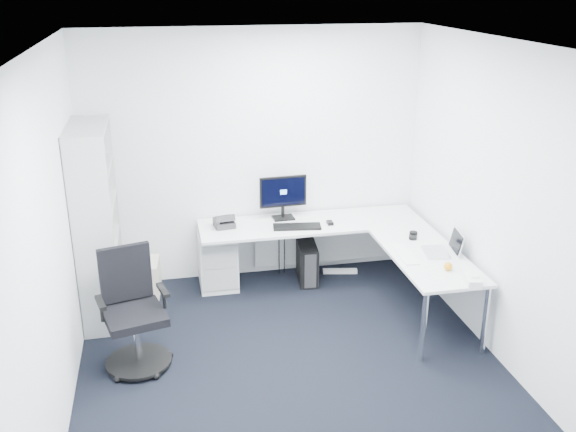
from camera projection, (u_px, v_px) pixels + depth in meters
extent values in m
plane|color=black|center=(296.00, 377.00, 5.39)|extent=(4.20, 4.20, 0.00)
plane|color=white|center=(297.00, 47.00, 4.44)|extent=(4.20, 4.20, 0.00)
cube|color=white|center=(254.00, 157.00, 6.84)|extent=(3.60, 0.02, 2.70)
cube|color=white|center=(393.00, 391.00, 2.99)|extent=(3.60, 0.02, 2.70)
cube|color=white|center=(50.00, 247.00, 4.57)|extent=(0.02, 4.20, 2.70)
cube|color=white|center=(511.00, 212.00, 5.25)|extent=(0.02, 4.20, 2.70)
cube|color=silver|center=(218.00, 259.00, 6.89)|extent=(0.40, 0.50, 0.61)
cube|color=black|center=(307.00, 263.00, 7.02)|extent=(0.24, 0.46, 0.43)
cube|color=beige|center=(151.00, 277.00, 6.74)|extent=(0.21, 0.41, 0.37)
cube|color=white|center=(340.00, 271.00, 7.27)|extent=(0.39, 0.14, 0.04)
cube|color=black|center=(297.00, 227.00, 6.68)|extent=(0.51, 0.24, 0.02)
cube|color=black|center=(330.00, 223.00, 6.77)|extent=(0.06, 0.10, 0.03)
cube|color=white|center=(405.00, 254.00, 6.03)|extent=(0.17, 0.48, 0.02)
sphere|color=orange|center=(448.00, 266.00, 5.70)|extent=(0.08, 0.08, 0.08)
cube|color=white|center=(472.00, 281.00, 5.44)|extent=(0.15, 0.23, 0.07)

